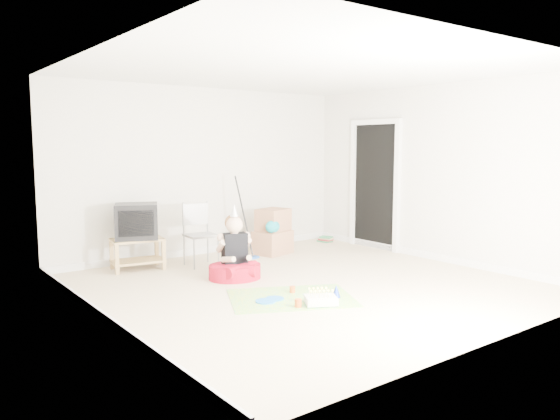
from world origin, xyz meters
TOP-DOWN VIEW (x-y plane):
  - ground at (0.00, 0.00)m, footprint 5.00×5.00m
  - doorway_recess at (2.48, 1.20)m, footprint 0.02×0.90m
  - tv_stand at (-1.32, 2.06)m, footprint 0.75×0.54m
  - crt_tv at (-1.32, 2.06)m, footprint 0.70×0.65m
  - folding_chair at (-0.51, 1.72)m, footprint 0.44×0.42m
  - cardboard_boxes at (0.83, 1.82)m, footprint 0.66×0.58m
  - floor_mop at (0.29, 1.69)m, footprint 0.32×0.41m
  - book_pile at (2.20, 2.12)m, footprint 0.22×0.25m
  - seated_woman at (-0.53, 0.79)m, footprint 0.82×0.82m
  - party_mat at (-0.51, -0.35)m, footprint 1.67×1.50m
  - birthday_cake at (-0.42, -0.75)m, footprint 0.42×0.39m
  - blue_plate_near at (-0.69, -0.29)m, footprint 0.29×0.29m
  - blue_plate_far at (-0.83, -0.31)m, footprint 0.32×0.32m
  - orange_cup_near at (-0.37, -0.19)m, footprint 0.09×0.09m
  - orange_cup_far at (-0.67, -0.68)m, footprint 0.10×0.10m
  - blue_party_hat at (-0.10, -0.65)m, footprint 0.13×0.13m

SIDE VIEW (x-z plane):
  - ground at x=0.00m, z-range 0.00..0.00m
  - party_mat at x=-0.51m, z-range 0.00..0.01m
  - blue_plate_near at x=-0.69m, z-range 0.01..0.02m
  - blue_plate_far at x=-0.83m, z-range 0.01..0.02m
  - orange_cup_near at x=-0.37m, z-range 0.01..0.08m
  - birthday_cake at x=-0.42m, z-range -0.03..0.12m
  - orange_cup_far at x=-0.67m, z-range 0.01..0.09m
  - book_pile at x=2.20m, z-range 0.00..0.10m
  - blue_party_hat at x=-0.10m, z-range 0.01..0.15m
  - seated_woman at x=-0.53m, z-range -0.27..0.70m
  - tv_stand at x=-1.32m, z-range 0.04..0.47m
  - floor_mop at x=0.29m, z-range -0.36..0.88m
  - cardboard_boxes at x=0.83m, z-range -0.01..0.70m
  - folding_chair at x=-0.51m, z-range -0.01..0.90m
  - crt_tv at x=-1.32m, z-range 0.43..0.92m
  - doorway_recess at x=2.48m, z-range 0.00..2.05m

